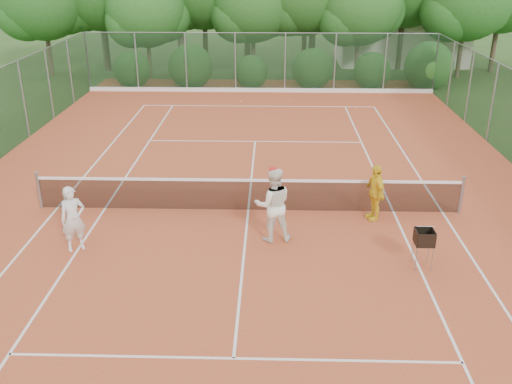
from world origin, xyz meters
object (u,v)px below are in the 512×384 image
player_white (73,219)px  ball_hopper (424,238)px  player_center_grp (273,204)px  player_yellow (375,192)px

player_white → ball_hopper: (8.30, -0.62, -0.07)m
player_white → ball_hopper: player_white is taller
player_white → player_center_grp: size_ratio=0.83×
ball_hopper → player_white: bearing=158.3°
player_center_grp → player_yellow: bearing=25.4°
player_yellow → player_center_grp: bearing=-81.5°
player_white → player_yellow: (7.60, 1.96, -0.03)m
player_center_grp → ball_hopper: bearing=-20.2°
player_center_grp → player_white: bearing=-172.3°
player_white → player_yellow: bearing=-15.6°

